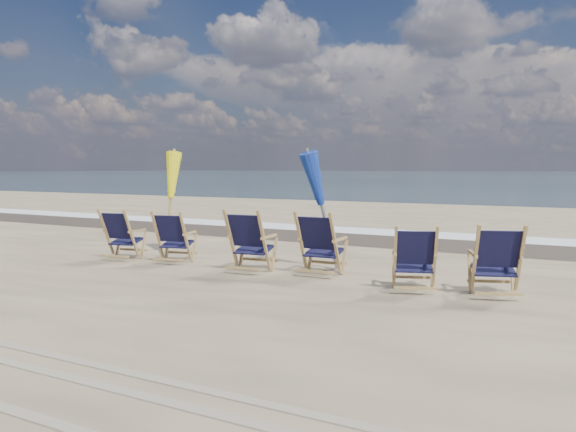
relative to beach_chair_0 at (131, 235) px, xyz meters
The scene contains 11 objects.
ocean 126.17m from the beach_chair_0, 88.66° to the left, with size 400.00×400.00×0.00m, color #324A54.
surf_foam 7.09m from the beach_chair_0, 65.34° to the left, with size 200.00×1.40×0.01m, color silver.
wet_sand_strip 5.77m from the beach_chair_0, 59.09° to the left, with size 200.00×2.60×0.00m, color #42362A.
beach_chair_0 is the anchor object (origin of this frame).
beach_chair_1 1.07m from the beach_chair_0, 10.17° to the left, with size 0.59×0.67×0.93m, color black, non-canonical shape.
beach_chair_2 2.69m from the beach_chair_0, ahead, with size 0.65×0.73×1.02m, color black, non-canonical shape.
beach_chair_3 3.78m from the beach_chair_0, ahead, with size 0.64×0.72×1.01m, color black, non-canonical shape.
beach_chair_4 5.33m from the beach_chair_0, ahead, with size 0.59×0.66×0.92m, color black, non-canonical shape.
beach_chair_5 6.35m from the beach_chair_0, ahead, with size 0.62×0.69×0.96m, color black, non-canonical shape.
umbrella_yellow 1.23m from the beach_chair_0, 66.14° to the left, with size 0.30×0.30×1.95m.
umbrella_blue 3.60m from the beach_chair_0, 13.13° to the left, with size 0.30×0.30×1.95m.
Camera 1 is at (4.09, -5.46, 1.65)m, focal length 35.00 mm.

